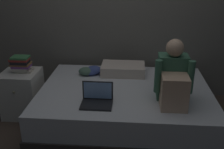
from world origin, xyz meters
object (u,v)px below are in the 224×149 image
at_px(bed, 125,106).
at_px(clothes_pile, 91,71).
at_px(nightstand, 23,93).
at_px(laptop, 97,99).
at_px(book_stack, 21,64).
at_px(person_sitting, 173,79).
at_px(pillow, 123,69).

height_order(bed, clothes_pile, clothes_pile).
relative_size(nightstand, laptop, 1.80).
bearing_deg(book_stack, nightstand, -151.01).
bearing_deg(clothes_pile, person_sitting, -34.89).
xyz_separation_m(nightstand, pillow, (1.25, 0.33, 0.24)).
distance_m(person_sitting, book_stack, 1.81).
height_order(bed, nightstand, nightstand).
xyz_separation_m(laptop, book_stack, (-1.00, 0.53, 0.16)).
xyz_separation_m(nightstand, clothes_pile, (0.83, 0.27, 0.23)).
xyz_separation_m(pillow, book_stack, (-1.23, -0.32, 0.15)).
distance_m(book_stack, clothes_pile, 0.86).
xyz_separation_m(person_sitting, pillow, (-0.54, 0.73, -0.19)).
xyz_separation_m(person_sitting, book_stack, (-1.77, 0.41, -0.03)).
distance_m(laptop, pillow, 0.88).
height_order(nightstand, pillow, pillow).
bearing_deg(laptop, bed, 54.91).
bearing_deg(nightstand, bed, -5.20).
distance_m(nightstand, laptop, 1.17).
xyz_separation_m(laptop, clothes_pile, (-0.19, 0.78, -0.00)).
distance_m(bed, book_stack, 1.36).
distance_m(bed, person_sitting, 0.75).
distance_m(bed, pillow, 0.54).
distance_m(nightstand, pillow, 1.32).
distance_m(pillow, book_stack, 1.28).
bearing_deg(book_stack, laptop, -27.87).
bearing_deg(bed, nightstand, 174.80).
height_order(bed, book_stack, book_stack).
height_order(nightstand, clothes_pile, nightstand).
height_order(nightstand, person_sitting, person_sitting).
xyz_separation_m(bed, person_sitting, (0.49, -0.28, 0.48)).
height_order(person_sitting, clothes_pile, person_sitting).
relative_size(nightstand, pillow, 1.03).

